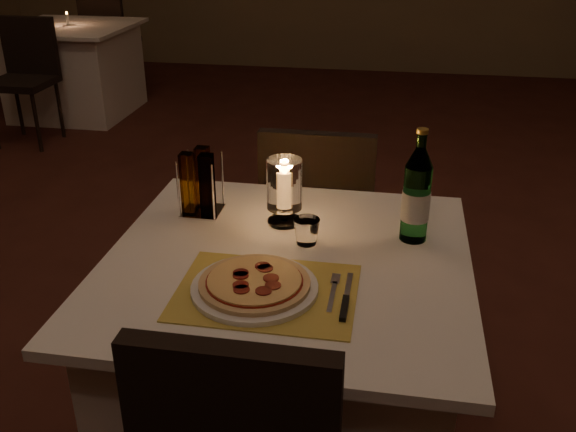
% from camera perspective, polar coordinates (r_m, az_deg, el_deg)
% --- Properties ---
extents(floor, '(8.00, 10.00, 0.02)m').
position_cam_1_polar(floor, '(2.65, -0.39, -11.99)').
color(floor, '#4A1F18').
rests_on(floor, ground).
extents(main_table, '(1.00, 1.00, 0.74)m').
position_cam_1_polar(main_table, '(1.97, -0.10, -13.08)').
color(main_table, white).
rests_on(main_table, ground).
extents(chair_far, '(0.42, 0.42, 0.90)m').
position_cam_1_polar(chair_far, '(2.48, 2.76, 0.39)').
color(chair_far, black).
rests_on(chair_far, ground).
extents(placemat, '(0.45, 0.34, 0.00)m').
position_cam_1_polar(placemat, '(1.62, -1.93, -6.76)').
color(placemat, gold).
rests_on(placemat, main_table).
extents(plate, '(0.32, 0.32, 0.01)m').
position_cam_1_polar(plate, '(1.62, -2.98, -6.39)').
color(plate, white).
rests_on(plate, placemat).
extents(pizza, '(0.28, 0.28, 0.02)m').
position_cam_1_polar(pizza, '(1.61, -2.99, -5.90)').
color(pizza, '#D8B77F').
rests_on(pizza, plate).
extents(fork, '(0.02, 0.18, 0.00)m').
position_cam_1_polar(fork, '(1.62, 4.07, -6.54)').
color(fork, silver).
rests_on(fork, placemat).
extents(knife, '(0.02, 0.22, 0.01)m').
position_cam_1_polar(knife, '(1.57, 5.11, -7.72)').
color(knife, black).
rests_on(knife, placemat).
extents(tumbler, '(0.08, 0.08, 0.08)m').
position_cam_1_polar(tumbler, '(1.83, 1.66, -1.37)').
color(tumbler, white).
rests_on(tumbler, main_table).
extents(water_bottle, '(0.08, 0.08, 0.33)m').
position_cam_1_polar(water_bottle, '(1.85, 11.34, 1.72)').
color(water_bottle, '#5EAF6D').
rests_on(water_bottle, main_table).
extents(hurricane_candle, '(0.11, 0.11, 0.21)m').
position_cam_1_polar(hurricane_candle, '(1.91, -0.33, 2.65)').
color(hurricane_candle, white).
rests_on(hurricane_candle, main_table).
extents(cruet_caddy, '(0.12, 0.12, 0.21)m').
position_cam_1_polar(cruet_caddy, '(2.00, -7.84, 2.77)').
color(cruet_caddy, white).
rests_on(cruet_caddy, main_table).
extents(neighbor_table_left, '(1.00, 1.00, 0.74)m').
position_cam_1_polar(neighbor_table_left, '(5.84, -18.43, 12.23)').
color(neighbor_table_left, white).
rests_on(neighbor_table_left, ground).
extents(neighbor_chair_la, '(0.42, 0.42, 0.90)m').
position_cam_1_polar(neighbor_chair_la, '(5.20, -22.28, 12.09)').
color(neighbor_chair_la, black).
rests_on(neighbor_chair_la, ground).
extents(neighbor_chair_lb, '(0.42, 0.42, 0.90)m').
position_cam_1_polar(neighbor_chair_lb, '(6.43, -15.72, 15.33)').
color(neighbor_chair_lb, black).
rests_on(neighbor_chair_lb, ground).
extents(neighbor_candle_left, '(0.03, 0.03, 0.11)m').
position_cam_1_polar(neighbor_candle_left, '(5.76, -19.02, 16.22)').
color(neighbor_candle_left, white).
rests_on(neighbor_candle_left, neighbor_table_left).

